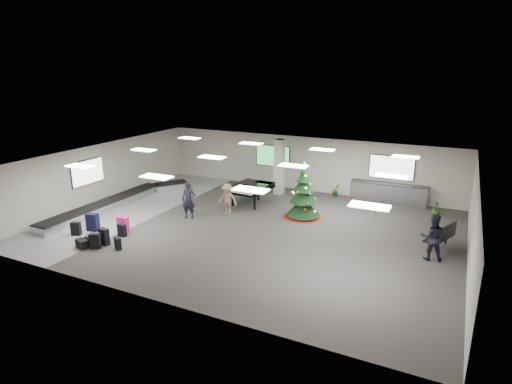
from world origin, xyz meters
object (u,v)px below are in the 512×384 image
at_px(grand_piano, 250,188).
at_px(potted_plant_right, 436,208).
at_px(baggage_carousel, 120,201).
at_px(traveler_bench, 432,237).
at_px(traveler_b, 227,199).
at_px(service_counter, 388,193).
at_px(bench, 442,235).
at_px(potted_plant_left, 336,190).
at_px(christmas_tree, 303,198).
at_px(pink_suitcase, 123,225).
at_px(traveler_a, 189,200).

distance_m(grand_piano, potted_plant_right, 9.47).
distance_m(baggage_carousel, traveler_bench, 15.55).
distance_m(grand_piano, traveler_b, 1.98).
bearing_deg(service_counter, potted_plant_right, -22.54).
bearing_deg(potted_plant_right, service_counter, 157.46).
relative_size(service_counter, potted_plant_right, 5.70).
relative_size(bench, potted_plant_left, 2.24).
distance_m(christmas_tree, traveler_bench, 6.52).
relative_size(christmas_tree, traveler_b, 1.78).
distance_m(traveler_bench, potted_plant_right, 5.57).
bearing_deg(bench, pink_suitcase, -138.68).
distance_m(traveler_a, traveler_b, 1.94).
distance_m(grand_piano, traveler_a, 3.72).
bearing_deg(traveler_bench, traveler_b, -17.23).
relative_size(potted_plant_left, potted_plant_right, 1.09).
xyz_separation_m(traveler_b, traveler_bench, (9.61, -1.13, 0.12)).
height_order(service_counter, pink_suitcase, service_counter).
bearing_deg(baggage_carousel, potted_plant_left, 33.34).
bearing_deg(bench, service_counter, 142.04).
relative_size(service_counter, traveler_a, 2.21).
height_order(baggage_carousel, pink_suitcase, pink_suitcase).
xyz_separation_m(service_counter, potted_plant_left, (-2.87, -0.17, -0.16)).
relative_size(traveler_a, potted_plant_left, 2.35).
bearing_deg(christmas_tree, traveler_b, -160.42).
xyz_separation_m(baggage_carousel, traveler_bench, (15.53, 0.15, 0.70)).
distance_m(baggage_carousel, christmas_tree, 9.83).
height_order(traveler_a, traveler_b, traveler_a).
bearing_deg(christmas_tree, grand_piano, 167.91).
bearing_deg(potted_plant_left, service_counter, 3.42).
relative_size(traveler_a, traveler_bench, 1.00).
relative_size(bench, traveler_b, 1.10).
xyz_separation_m(traveler_a, traveler_bench, (11.01, 0.22, -0.00)).
bearing_deg(pink_suitcase, bench, 21.48).
height_order(potted_plant_left, potted_plant_right, potted_plant_left).
relative_size(service_counter, potted_plant_left, 5.21).
bearing_deg(service_counter, baggage_carousel, -152.33).
height_order(bench, traveler_b, traveler_b).
height_order(service_counter, traveler_bench, traveler_bench).
xyz_separation_m(grand_piano, bench, (9.63, -1.83, -0.32)).
distance_m(christmas_tree, potted_plant_right, 6.71).
bearing_deg(bench, traveler_a, -150.01).
bearing_deg(potted_plant_left, potted_plant_right, -9.21).
xyz_separation_m(service_counter, potted_plant_right, (2.51, -1.04, -0.19)).
xyz_separation_m(traveler_b, potted_plant_left, (4.05, 5.28, -0.40)).
bearing_deg(christmas_tree, pink_suitcase, -139.66).
xyz_separation_m(baggage_carousel, potted_plant_right, (15.36, 5.69, 0.14)).
relative_size(grand_piano, traveler_b, 1.48).
height_order(baggage_carousel, bench, bench).
distance_m(potted_plant_left, potted_plant_right, 5.45).
bearing_deg(grand_piano, traveler_bench, -14.12).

